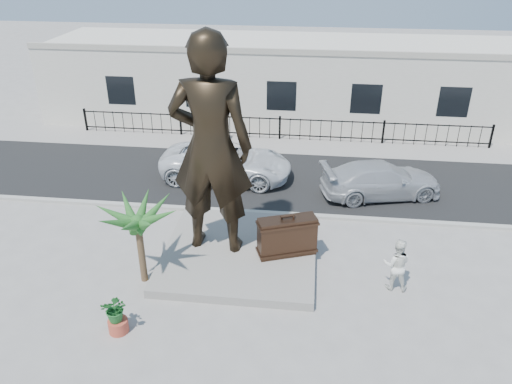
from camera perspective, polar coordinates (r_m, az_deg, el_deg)
ground at (r=16.28m, az=-0.85°, el=-10.46°), size 100.00×100.00×0.00m
street at (r=23.08m, az=1.78°, el=1.77°), size 40.00×7.00×0.01m
curb at (r=19.97m, az=0.86°, el=-2.42°), size 40.00×0.25×0.12m
far_sidewalk at (r=26.72m, az=2.57°, el=5.47°), size 40.00×2.50×0.02m
plinth at (r=17.45m, az=-1.84°, el=-6.94°), size 5.20×5.20×0.30m
fence at (r=27.26m, az=2.73°, el=7.25°), size 22.00×0.10×1.20m
building at (r=30.78m, az=3.42°, el=12.73°), size 28.00×7.00×4.40m
statue at (r=15.94m, az=-5.18°, el=5.16°), size 2.77×1.90×7.37m
suitcase at (r=16.80m, az=3.57°, el=-5.08°), size 2.03×1.26×1.37m
tourist at (r=16.21m, az=15.74°, el=-7.99°), size 0.91×0.74×1.77m
car_white at (r=22.60m, az=-3.40°, el=3.45°), size 5.92×2.85×1.63m
car_silver at (r=21.75m, az=14.11°, el=1.38°), size 5.42×3.27×1.47m
worker at (r=26.83m, az=-4.35°, el=7.38°), size 1.18×0.90×1.61m
palm_tree at (r=16.85m, az=-12.58°, el=-9.76°), size 1.80×1.80×3.20m
planter at (r=15.03m, az=-15.45°, el=-14.51°), size 0.56×0.56×0.40m
shrub at (r=14.64m, az=-15.75°, el=-12.74°), size 0.73×0.63×0.81m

